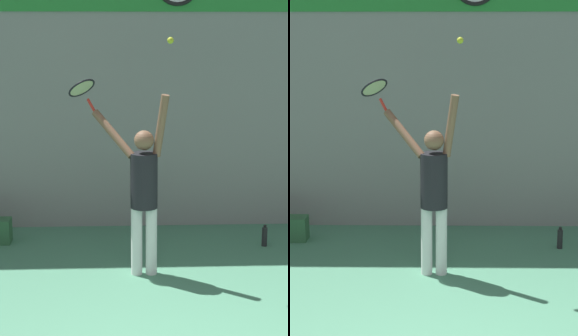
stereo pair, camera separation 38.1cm
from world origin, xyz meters
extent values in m
cube|color=gray|center=(0.00, 4.72, 2.50)|extent=(18.00, 0.10, 5.00)
cylinder|color=white|center=(-0.32, 2.85, 0.40)|extent=(0.13, 0.13, 0.80)
cylinder|color=white|center=(-0.15, 2.85, 0.40)|extent=(0.13, 0.13, 0.80)
cylinder|color=black|center=(-0.23, 2.85, 1.11)|extent=(0.31, 0.31, 0.63)
sphere|color=brown|center=(-0.23, 2.85, 1.57)|extent=(0.22, 0.22, 0.22)
cylinder|color=brown|center=(-0.05, 2.82, 1.74)|extent=(0.22, 0.20, 0.70)
cylinder|color=brown|center=(-0.58, 3.02, 1.62)|extent=(0.51, 0.44, 0.52)
cylinder|color=red|center=(-0.82, 3.23, 1.92)|extent=(0.12, 0.12, 0.16)
torus|color=black|center=(-0.94, 3.34, 2.11)|extent=(0.43, 0.44, 0.23)
cylinder|color=beige|center=(-0.94, 3.34, 2.11)|extent=(0.37, 0.37, 0.19)
sphere|color=#CCDB2D|center=(0.04, 2.78, 2.66)|extent=(0.07, 0.07, 0.07)
cylinder|color=#262628|center=(1.39, 3.74, 0.12)|extent=(0.07, 0.07, 0.25)
cylinder|color=black|center=(1.39, 3.74, 0.27)|extent=(0.04, 0.04, 0.04)
camera|label=1|loc=(-0.52, -3.77, 2.73)|focal=65.00mm
camera|label=2|loc=(-0.14, -3.78, 2.73)|focal=65.00mm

